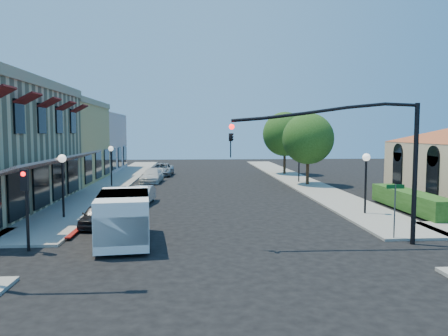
{
  "coord_description": "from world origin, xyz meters",
  "views": [
    {
      "loc": [
        -1.31,
        -16.24,
        4.8
      ],
      "look_at": [
        0.5,
        10.16,
        2.6
      ],
      "focal_mm": 35.0,
      "sensor_mm": 36.0,
      "label": 1
    }
  ],
  "objects": [
    {
      "name": "signal_mast_arm",
      "position": [
        5.86,
        1.5,
        4.09
      ],
      "size": [
        8.01,
        0.39,
        6.0
      ],
      "color": "black",
      "rests_on": "ground"
    },
    {
      "name": "white_van",
      "position": [
        -4.35,
        2.48,
        1.24
      ],
      "size": [
        2.64,
        5.06,
        2.15
      ],
      "color": "white",
      "rests_on": "ground"
    },
    {
      "name": "lamppost_right_far",
      "position": [
        8.5,
        24.0,
        2.74
      ],
      "size": [
        0.44,
        0.44,
        3.57
      ],
      "color": "black",
      "rests_on": "ground"
    },
    {
      "name": "yellow_stucco_building",
      "position": [
        -15.5,
        26.0,
        3.8
      ],
      "size": [
        10.0,
        12.0,
        7.6
      ],
      "primitive_type": "cube",
      "color": "tan",
      "rests_on": "ground"
    },
    {
      "name": "pink_stucco_building",
      "position": [
        -15.5,
        38.0,
        3.5
      ],
      "size": [
        10.0,
        12.0,
        7.0
      ],
      "primitive_type": "cube",
      "color": "beige",
      "rests_on": "ground"
    },
    {
      "name": "lamppost_left_far",
      "position": [
        -8.5,
        22.0,
        2.74
      ],
      "size": [
        0.44,
        0.44,
        3.57
      ],
      "color": "black",
      "rests_on": "ground"
    },
    {
      "name": "secondary_signal",
      "position": [
        -8.0,
        1.41,
        2.32
      ],
      "size": [
        0.28,
        0.42,
        3.32
      ],
      "color": "black",
      "rests_on": "ground"
    },
    {
      "name": "parked_car_c",
      "position": [
        -5.31,
        25.0,
        0.64
      ],
      "size": [
        2.17,
        4.55,
        1.28
      ],
      "primitive_type": "imported",
      "rotation": [
        0.0,
        0.0,
        -0.09
      ],
      "color": "silver",
      "rests_on": "ground"
    },
    {
      "name": "street_tree_b",
      "position": [
        8.8,
        32.0,
        4.54
      ],
      "size": [
        4.94,
        4.94,
        7.02
      ],
      "color": "#331E14",
      "rests_on": "ground"
    },
    {
      "name": "lamppost_left_near",
      "position": [
        -8.5,
        8.0,
        2.74
      ],
      "size": [
        0.44,
        0.44,
        3.57
      ],
      "color": "black",
      "rests_on": "ground"
    },
    {
      "name": "lamppost_right_near",
      "position": [
        8.5,
        8.0,
        2.74
      ],
      "size": [
        0.44,
        0.44,
        3.57
      ],
      "color": "black",
      "rests_on": "ground"
    },
    {
      "name": "parked_car_a",
      "position": [
        -6.2,
        6.0,
        0.58
      ],
      "size": [
        1.51,
        3.45,
        1.16
      ],
      "primitive_type": "imported",
      "rotation": [
        0.0,
        0.0,
        -0.04
      ],
      "color": "black",
      "rests_on": "ground"
    },
    {
      "name": "curb_red_strip",
      "position": [
        -6.9,
        8.0,
        0.0
      ],
      "size": [
        0.25,
        10.0,
        0.06
      ],
      "primitive_type": "cube",
      "color": "maroon",
      "rests_on": "ground"
    },
    {
      "name": "sidewalk_left",
      "position": [
        -8.75,
        27.0,
        0.06
      ],
      "size": [
        3.5,
        50.0,
        0.12
      ],
      "primitive_type": "cube",
      "color": "gray",
      "rests_on": "ground"
    },
    {
      "name": "ground",
      "position": [
        0.0,
        0.0,
        0.0
      ],
      "size": [
        120.0,
        120.0,
        0.0
      ],
      "primitive_type": "plane",
      "color": "black",
      "rests_on": "ground"
    },
    {
      "name": "street_tree_a",
      "position": [
        8.8,
        22.0,
        4.19
      ],
      "size": [
        4.56,
        4.56,
        6.48
      ],
      "color": "#331E14",
      "rests_on": "ground"
    },
    {
      "name": "sidewalk_right",
      "position": [
        8.75,
        27.0,
        0.06
      ],
      "size": [
        3.5,
        50.0,
        0.12
      ],
      "primitive_type": "cube",
      "color": "gray",
      "rests_on": "ground"
    },
    {
      "name": "street_name_sign",
      "position": [
        7.5,
        2.2,
        1.7
      ],
      "size": [
        0.8,
        0.06,
        2.5
      ],
      "color": "#595B5E",
      "rests_on": "ground"
    },
    {
      "name": "hedge",
      "position": [
        11.7,
        9.0,
        0.0
      ],
      "size": [
        1.4,
        8.0,
        1.1
      ],
      "primitive_type": "cube",
      "color": "#1D4413",
      "rests_on": "ground"
    },
    {
      "name": "parked_car_b",
      "position": [
        -4.8,
        13.0,
        0.59
      ],
      "size": [
        1.55,
        3.66,
        1.17
      ],
      "primitive_type": "imported",
      "rotation": [
        0.0,
        0.0,
        -0.09
      ],
      "color": "#A1A4A6",
      "rests_on": "ground"
    },
    {
      "name": "parked_car_d",
      "position": [
        -4.88,
        31.71,
        0.68
      ],
      "size": [
        2.5,
        5.01,
        1.36
      ],
      "primitive_type": "imported",
      "rotation": [
        0.0,
        0.0,
        -0.05
      ],
      "color": "#A0A1A5",
      "rests_on": "ground"
    }
  ]
}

